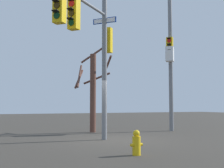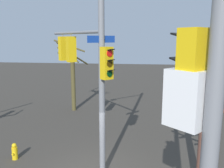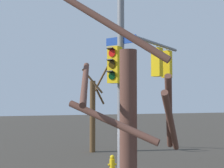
# 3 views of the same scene
# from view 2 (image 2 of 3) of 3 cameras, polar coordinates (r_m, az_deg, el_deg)

# --- Properties ---
(main_signal_pole_assembly) EXTENTS (5.71, 3.41, 9.11)m
(main_signal_pole_assembly) POSITION_cam_2_polar(r_m,az_deg,el_deg) (9.03, -6.56, 9.48)
(main_signal_pole_assembly) COLOR slate
(main_signal_pole_assembly) RESTS_ON ground
(secondary_pole_assembly) EXTENTS (0.71, 0.74, 8.37)m
(secondary_pole_assembly) POSITION_cam_2_polar(r_m,az_deg,el_deg) (3.40, 20.86, -4.12)
(secondary_pole_assembly) COLOR slate
(secondary_pole_assembly) RESTS_ON ground
(fire_hydrant) EXTENTS (0.38, 0.24, 0.73)m
(fire_hydrant) POSITION_cam_2_polar(r_m,az_deg,el_deg) (11.45, -22.21, -14.73)
(fire_hydrant) COLOR yellow
(fire_hydrant) RESTS_ON ground
(bare_tree_behind_pole) EXTENTS (2.40, 2.24, 5.10)m
(bare_tree_behind_pole) POSITION_cam_2_polar(r_m,az_deg,el_deg) (8.19, 21.83, -9.48)
(bare_tree_behind_pole) COLOR brown
(bare_tree_behind_pole) RESTS_ON ground
(bare_tree_corner) EXTENTS (2.14, 2.12, 5.25)m
(bare_tree_corner) POSITION_cam_2_polar(r_m,az_deg,el_deg) (16.99, -9.43, 2.78)
(bare_tree_corner) COLOR #4B4424
(bare_tree_corner) RESTS_ON ground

